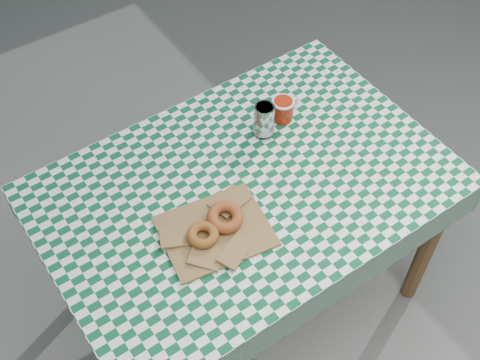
# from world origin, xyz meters

# --- Properties ---
(ground) EXTENTS (60.00, 60.00, 0.00)m
(ground) POSITION_xyz_m (0.00, 0.00, 0.00)
(ground) COLOR #585953
(ground) RESTS_ON ground
(table) EXTENTS (1.28, 0.86, 0.75)m
(table) POSITION_xyz_m (0.00, -0.08, 0.38)
(table) COLOR brown
(table) RESTS_ON ground
(tablecloth) EXTENTS (1.30, 0.88, 0.01)m
(tablecloth) POSITION_xyz_m (0.00, -0.08, 0.75)
(tablecloth) COLOR #0C4D2A
(tablecloth) RESTS_ON table
(paper_bag) EXTENTS (0.35, 0.30, 0.02)m
(paper_bag) POSITION_xyz_m (-0.18, -0.18, 0.76)
(paper_bag) COLOR olive
(paper_bag) RESTS_ON tablecloth
(bagel_front) EXTENTS (0.13, 0.13, 0.03)m
(bagel_front) POSITION_xyz_m (-0.22, -0.18, 0.79)
(bagel_front) COLOR #974F1F
(bagel_front) RESTS_ON paper_bag
(bagel_back) EXTENTS (0.13, 0.13, 0.03)m
(bagel_back) POSITION_xyz_m (-0.13, -0.17, 0.79)
(bagel_back) COLOR #A04E21
(bagel_back) RESTS_ON paper_bag
(coffee_mug) EXTENTS (0.16, 0.16, 0.08)m
(coffee_mug) POSITION_xyz_m (0.27, 0.09, 0.80)
(coffee_mug) COLOR maroon
(coffee_mug) RESTS_ON tablecloth
(drinking_glass) EXTENTS (0.08, 0.08, 0.12)m
(drinking_glass) POSITION_xyz_m (0.18, 0.07, 0.82)
(drinking_glass) COLOR white
(drinking_glass) RESTS_ON tablecloth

